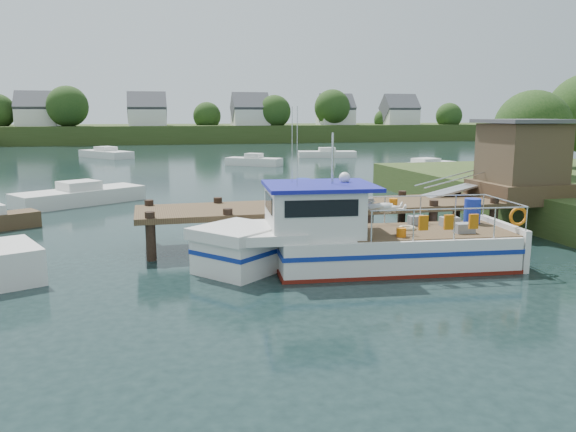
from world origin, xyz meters
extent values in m
plane|color=black|center=(0.00, 0.00, 0.00)|extent=(160.00, 160.00, 0.00)
cylinder|color=#332114|center=(14.00, 6.00, 1.52)|extent=(0.50, 0.50, 3.05)
sphere|color=#243F16|center=(14.00, 6.00, 3.96)|extent=(3.90, 3.90, 3.90)
cube|color=#32441B|center=(0.00, 84.00, 1.40)|extent=(140.00, 24.00, 3.00)
cylinder|color=#332114|center=(-17.00, 75.00, 2.40)|extent=(0.60, 0.60, 4.80)
sphere|color=#243F16|center=(-17.00, 75.00, 5.95)|extent=(6.34, 6.34, 6.34)
cylinder|color=#332114|center=(-6.00, 77.00, 1.50)|extent=(0.60, 0.60, 3.00)
sphere|color=#243F16|center=(-6.00, 77.00, 3.72)|extent=(3.96, 3.96, 3.96)
cylinder|color=#332114|center=(5.00, 79.00, 1.80)|extent=(0.60, 0.60, 3.60)
sphere|color=#243F16|center=(5.00, 79.00, 4.46)|extent=(4.75, 4.75, 4.75)
cylinder|color=#332114|center=(16.00, 75.00, 2.10)|extent=(0.60, 0.60, 4.20)
sphere|color=#243F16|center=(16.00, 75.00, 5.21)|extent=(5.54, 5.54, 5.54)
cylinder|color=#332114|center=(27.00, 77.00, 2.40)|extent=(0.60, 0.60, 4.80)
sphere|color=#243F16|center=(27.00, 77.00, 5.95)|extent=(6.34, 6.34, 6.34)
cylinder|color=#332114|center=(38.00, 79.00, 1.50)|extent=(0.60, 0.60, 3.00)
sphere|color=#243F16|center=(38.00, 79.00, 3.72)|extent=(3.96, 3.96, 3.96)
cylinder|color=#332114|center=(49.00, 75.00, 1.80)|extent=(0.60, 0.60, 3.60)
sphere|color=#243F16|center=(49.00, 75.00, 4.46)|extent=(4.75, 4.75, 4.75)
cube|color=silver|center=(-22.00, 78.00, 4.00)|extent=(6.00, 5.00, 3.00)
cube|color=#47474C|center=(-22.00, 78.00, 5.90)|extent=(6.20, 5.09, 5.09)
cube|color=silver|center=(-5.00, 77.00, 4.00)|extent=(6.00, 5.00, 3.00)
cube|color=#47474C|center=(-5.00, 77.00, 5.90)|extent=(6.20, 5.09, 5.09)
cube|color=silver|center=(12.00, 76.00, 4.00)|extent=(6.00, 5.00, 3.00)
cube|color=#47474C|center=(12.00, 76.00, 5.90)|extent=(6.20, 5.09, 5.09)
cube|color=silver|center=(28.00, 78.00, 4.00)|extent=(6.00, 5.00, 3.00)
cube|color=#47474C|center=(28.00, 78.00, 5.90)|extent=(6.20, 5.09, 5.09)
cube|color=silver|center=(40.00, 77.00, 4.00)|extent=(6.00, 5.00, 3.00)
cube|color=#47474C|center=(40.00, 77.00, 5.90)|extent=(6.20, 5.09, 5.09)
cube|color=#4A3723|center=(2.00, 0.00, 1.30)|extent=(16.00, 3.00, 0.20)
cylinder|color=black|center=(-5.50, -1.30, 0.65)|extent=(0.32, 0.32, 1.90)
cylinder|color=black|center=(-5.50, 1.30, 0.65)|extent=(0.32, 0.32, 1.90)
cylinder|color=black|center=(-3.00, -1.30, 0.65)|extent=(0.32, 0.32, 1.90)
cylinder|color=black|center=(-3.00, 1.30, 0.65)|extent=(0.32, 0.32, 1.90)
cylinder|color=black|center=(-0.50, -1.30, 0.65)|extent=(0.32, 0.32, 1.90)
cylinder|color=black|center=(-0.50, 1.30, 0.65)|extent=(0.32, 0.32, 1.90)
cylinder|color=black|center=(2.00, -1.30, 0.65)|extent=(0.32, 0.32, 1.90)
cylinder|color=black|center=(2.00, 1.30, 0.65)|extent=(0.32, 0.32, 1.90)
cylinder|color=black|center=(4.50, -1.30, 0.65)|extent=(0.32, 0.32, 1.90)
cylinder|color=black|center=(4.50, 1.30, 0.65)|extent=(0.32, 0.32, 1.90)
cylinder|color=black|center=(7.00, -1.30, 0.65)|extent=(0.32, 0.32, 1.90)
cylinder|color=black|center=(7.00, 1.30, 0.65)|extent=(0.32, 0.32, 1.90)
cylinder|color=black|center=(9.50, -1.30, 0.65)|extent=(0.32, 0.32, 1.90)
cylinder|color=black|center=(9.50, 1.30, 0.65)|extent=(0.32, 0.32, 1.90)
cube|color=#4A3723|center=(9.00, 0.00, 1.70)|extent=(3.20, 3.00, 0.60)
cube|color=#483A28|center=(9.00, 0.00, 3.10)|extent=(2.60, 2.60, 2.40)
cube|color=#47474C|center=(9.00, 0.00, 4.40)|extent=(3.00, 3.00, 0.15)
cube|color=#A5A8AD|center=(6.70, 0.90, 1.65)|extent=(3.34, 0.90, 0.79)
cylinder|color=silver|center=(6.70, 0.50, 2.15)|extent=(3.34, 0.05, 0.76)
cylinder|color=silver|center=(6.70, 1.30, 2.15)|extent=(3.34, 0.05, 0.76)
cube|color=slate|center=(1.00, -1.00, 1.56)|extent=(0.60, 0.40, 0.30)
cube|color=slate|center=(2.00, -0.80, 1.56)|extent=(0.60, 0.40, 0.30)
cylinder|color=#C3630B|center=(3.00, -1.10, 1.55)|extent=(0.30, 0.30, 0.28)
cylinder|color=#162B9D|center=(0.20, 0.90, 1.84)|extent=(0.56, 0.56, 0.85)
cube|color=silver|center=(1.71, -3.83, 0.55)|extent=(7.37, 3.56, 1.09)
cube|color=silver|center=(-3.01, -3.34, 0.55)|extent=(2.83, 2.83, 1.09)
cube|color=silver|center=(-3.01, -3.34, 1.23)|extent=(3.11, 3.09, 0.33)
cube|color=silver|center=(-2.07, -3.44, 1.20)|extent=(2.16, 2.88, 0.28)
cube|color=navy|center=(1.71, -3.83, 0.68)|extent=(7.46, 3.60, 0.13)
cube|color=navy|center=(-3.01, -3.34, 0.68)|extent=(2.88, 2.88, 0.13)
cube|color=#61160D|center=(1.71, -3.83, 0.05)|extent=(7.46, 3.58, 0.13)
cube|color=#4A3723|center=(2.84, -3.94, 1.10)|extent=(5.36, 3.07, 0.04)
cube|color=silver|center=(5.39, -4.20, 0.64)|extent=(0.48, 2.85, 1.28)
cube|color=silver|center=(-0.75, -3.57, 1.80)|extent=(2.89, 2.72, 1.42)
cube|color=black|center=(-0.87, -4.81, 2.09)|extent=(2.08, 0.25, 0.47)
cube|color=black|center=(-0.62, -2.34, 2.09)|extent=(2.08, 0.25, 0.47)
cube|color=black|center=(-2.08, -3.44, 2.09)|extent=(0.21, 1.70, 0.47)
cube|color=#171993|center=(-0.56, -3.59, 2.56)|extent=(3.49, 3.06, 0.11)
cylinder|color=silver|center=(-0.18, -3.63, 3.37)|extent=(0.08, 0.08, 1.52)
cylinder|color=silver|center=(-1.36, -3.99, 3.75)|extent=(0.02, 0.02, 2.28)
cylinder|color=silver|center=(-1.26, -3.05, 3.75)|extent=(0.02, 0.02, 2.28)
sphere|color=silver|center=(0.33, -3.30, 2.75)|extent=(0.37, 0.37, 0.34)
cylinder|color=silver|center=(2.85, -5.26, 1.99)|extent=(4.72, 0.52, 0.04)
cylinder|color=silver|center=(3.11, -2.65, 1.99)|extent=(4.72, 0.52, 0.04)
cylinder|color=silver|center=(5.37, -4.20, 1.99)|extent=(0.31, 2.60, 0.04)
cylinder|color=silver|center=(0.54, -5.02, 1.54)|extent=(0.05, 0.05, 0.90)
cylinder|color=silver|center=(0.80, -2.42, 1.54)|extent=(0.05, 0.05, 0.90)
cylinder|color=silver|center=(1.76, -5.15, 1.54)|extent=(0.05, 0.05, 0.90)
cylinder|color=silver|center=(2.03, -2.54, 1.54)|extent=(0.05, 0.05, 0.90)
cylinder|color=silver|center=(2.99, -5.27, 1.54)|extent=(0.05, 0.05, 0.90)
cylinder|color=silver|center=(3.26, -2.67, 1.54)|extent=(0.05, 0.05, 0.90)
cylinder|color=silver|center=(4.22, -5.40, 1.54)|extent=(0.05, 0.05, 0.90)
cylinder|color=silver|center=(4.48, -2.79, 1.54)|extent=(0.05, 0.05, 0.90)
cylinder|color=silver|center=(5.21, -5.50, 1.54)|extent=(0.05, 0.05, 0.90)
cylinder|color=silver|center=(5.47, -2.90, 1.54)|extent=(0.05, 0.05, 0.90)
cube|color=slate|center=(3.72, -4.61, 1.26)|extent=(0.60, 0.44, 0.30)
cube|color=slate|center=(3.83, -3.57, 1.26)|extent=(0.60, 0.44, 0.30)
cube|color=slate|center=(2.93, -3.09, 1.26)|extent=(0.56, 0.41, 0.30)
cylinder|color=#162B9D|center=(4.81, -3.29, 1.52)|extent=(0.58, 0.58, 0.83)
cylinder|color=#C3630B|center=(1.62, -4.68, 1.24)|extent=(0.31, 0.31, 0.28)
torus|color=#BFB28C|center=(2.29, -3.70, 1.16)|extent=(0.58, 0.58, 0.11)
torus|color=#C3630B|center=(5.33, -4.96, 1.61)|extent=(0.59, 0.15, 0.59)
cube|color=#C3630B|center=(2.04, -5.20, 1.61)|extent=(0.27, 0.12, 0.43)
cube|color=#C3630B|center=(2.80, -5.27, 1.61)|extent=(0.27, 0.12, 0.43)
cube|color=#C3630B|center=(3.55, -5.35, 1.61)|extent=(0.27, 0.12, 0.43)
imported|color=silver|center=(1.11, -4.05, 1.93)|extent=(0.46, 0.64, 1.67)
cube|color=silver|center=(13.99, 40.07, 0.34)|extent=(6.63, 3.38, 0.68)
cube|color=silver|center=(13.99, 40.07, 0.86)|extent=(2.04, 1.84, 0.44)
cube|color=silver|center=(-9.01, 11.69, 0.38)|extent=(6.74, 5.48, 0.77)
cube|color=silver|center=(-9.01, 11.69, 0.97)|extent=(2.41, 2.33, 0.49)
cube|color=silver|center=(4.17, 31.82, 0.36)|extent=(5.22, 4.41, 0.72)
cube|color=silver|center=(4.17, 31.82, 0.91)|extent=(1.89, 1.84, 0.46)
cube|color=silver|center=(17.18, 23.26, 0.34)|extent=(7.18, 4.28, 0.68)
cube|color=silver|center=(17.18, 23.26, 0.86)|extent=(2.31, 2.14, 0.44)
cube|color=silver|center=(-9.78, 45.36, 0.39)|extent=(6.15, 7.30, 0.78)
cube|color=silver|center=(-9.78, 45.36, 0.98)|extent=(2.58, 2.65, 0.50)
camera|label=1|loc=(-5.54, -19.44, 4.64)|focal=35.00mm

